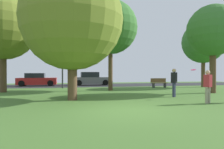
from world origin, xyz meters
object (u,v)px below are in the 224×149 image
maple_tree_near (3,27)px  frisbee_disc (193,70)px  parked_car_red (37,80)px  park_bench (159,83)px  oak_tree_right (213,31)px  street_lamp_post (62,64)px  person_thrower (174,81)px  parked_car_grey (91,79)px  oak_tree_center (110,27)px  person_bystander (208,85)px  birch_tree_lone (72,20)px  oak_tree_left (203,42)px

maple_tree_near → frisbee_disc: bearing=-28.3°
parked_car_red → park_bench: bearing=-23.2°
oak_tree_right → parked_car_red: (-13.47, 10.95, -3.81)m
maple_tree_near → street_lamp_post: 5.89m
person_thrower → frisbee_disc: person_thrower is taller
frisbee_disc → parked_car_grey: bearing=107.7°
parked_car_grey → park_bench: bearing=-40.3°
frisbee_disc → street_lamp_post: size_ratio=0.08×
oak_tree_right → street_lamp_post: bearing=146.9°
oak_tree_center → person_thrower: oak_tree_center is taller
oak_tree_center → maple_tree_near: bearing=179.1°
person_thrower → street_lamp_post: (-6.70, 8.59, 1.30)m
oak_tree_center → park_bench: (5.30, 2.13, -4.72)m
person_thrower → person_bystander: bearing=-34.8°
birch_tree_lone → parked_car_grey: (2.46, 12.67, -3.60)m
parked_car_red → oak_tree_right: bearing=-39.1°
parked_car_red → person_bystander: bearing=-57.4°
frisbee_disc → parked_car_red: (-10.24, 13.43, -0.98)m
street_lamp_post → person_bystander: bearing=-58.4°
person_bystander → parked_car_red: (-9.77, 15.28, -0.22)m
park_bench → street_lamp_post: 9.45m
person_thrower → park_bench: 7.86m
frisbee_disc → park_bench: size_ratio=0.24×
oak_tree_right → parked_car_grey: size_ratio=1.49×
maple_tree_near → oak_tree_right: maple_tree_near is taller
person_thrower → parked_car_grey: size_ratio=0.40×
street_lamp_post → oak_tree_left: bearing=-6.6°
park_bench → oak_tree_center: bearing=21.9°
oak_tree_right → person_thrower: size_ratio=3.71×
maple_tree_near → street_lamp_post: (4.23, 3.16, -2.60)m
person_bystander → park_bench: size_ratio=0.99×
oak_tree_left → park_bench: 6.14m
oak_tree_center → parked_car_red: (-6.72, 7.28, -4.54)m
oak_tree_center → frisbee_disc: 7.93m
maple_tree_near → frisbee_disc: (11.66, -6.29, -3.23)m
oak_tree_left → frisbee_disc: bearing=-129.2°
maple_tree_near → oak_tree_right: (14.89, -3.80, -0.39)m
oak_tree_center → oak_tree_left: bearing=9.7°
person_thrower → park_bench: (2.51, 7.43, -0.48)m
parked_car_red → street_lamp_post: bearing=-54.8°
street_lamp_post → parked_car_grey: bearing=51.7°
parked_car_grey → person_bystander: bearing=-76.0°
oak_tree_right → parked_car_grey: oak_tree_right is taller
oak_tree_left → person_bystander: (-6.87, -9.70, -3.64)m
birch_tree_lone → maple_tree_near: bearing=131.6°
person_bystander → birch_tree_lone: bearing=51.3°
parked_car_red → parked_car_grey: size_ratio=0.97×
park_bench → parked_car_red: bearing=-23.2°
person_bystander → parked_car_grey: bearing=-2.2°
person_thrower → street_lamp_post: 10.97m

